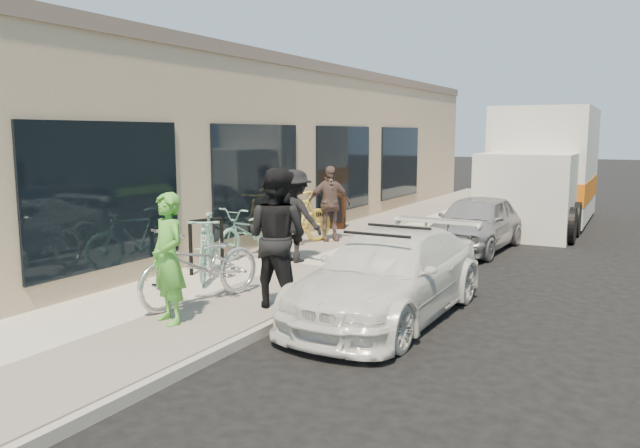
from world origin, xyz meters
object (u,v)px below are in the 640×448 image
at_px(bike_rack, 206,240).
at_px(woman_rider, 168,258).
at_px(cruiser_bike_c, 297,218).
at_px(moving_truck, 542,173).
at_px(sandwich_board, 334,211).
at_px(tandem_bike, 202,265).
at_px(cruiser_bike_a, 207,246).
at_px(man_standing, 277,238).
at_px(sedan_silver, 476,223).
at_px(sedan_white, 389,275).
at_px(bystander_b, 329,203).
at_px(cruiser_bike_b, 249,231).
at_px(bystander_a, 295,216).

height_order(bike_rack, woman_rider, woman_rider).
bearing_deg(cruiser_bike_c, moving_truck, 80.87).
height_order(sandwich_board, tandem_bike, tandem_bike).
bearing_deg(cruiser_bike_a, tandem_bike, -85.39).
relative_size(sandwich_board, moving_truck, 0.13).
xyz_separation_m(tandem_bike, man_standing, (1.01, 0.38, 0.41)).
distance_m(tandem_bike, cruiser_bike_a, 1.55).
height_order(moving_truck, woman_rider, moving_truck).
bearing_deg(sandwich_board, woman_rider, -95.69).
xyz_separation_m(woman_rider, cruiser_bike_a, (-1.15, 2.18, -0.29)).
distance_m(tandem_bike, man_standing, 1.15).
bearing_deg(cruiser_bike_c, cruiser_bike_a, -64.64).
distance_m(sedan_silver, cruiser_bike_a, 6.21).
relative_size(sedan_silver, cruiser_bike_c, 1.85).
height_order(sedan_white, bystander_b, bystander_b).
relative_size(cruiser_bike_b, bystander_b, 1.12).
distance_m(bike_rack, sedan_white, 3.57).
height_order(sandwich_board, cruiser_bike_c, cruiser_bike_c).
height_order(man_standing, cruiser_bike_c, man_standing).
relative_size(sandwich_board, tandem_bike, 0.43).
bearing_deg(cruiser_bike_a, woman_rider, -93.81).
bearing_deg(sedan_silver, tandem_bike, -104.42).
height_order(sedan_white, moving_truck, moving_truck).
distance_m(woman_rider, cruiser_bike_a, 2.48).
distance_m(sedan_white, cruiser_bike_c, 5.06).
relative_size(cruiser_bike_a, cruiser_bike_c, 0.93).
xyz_separation_m(man_standing, bystander_a, (-1.33, 2.69, -0.10)).
distance_m(sedan_white, woman_rider, 2.96).
bearing_deg(bystander_b, tandem_bike, -123.87).
bearing_deg(cruiser_bike_c, man_standing, -42.24).
bearing_deg(cruiser_bike_b, sedan_silver, 45.06).
xyz_separation_m(tandem_bike, cruiser_bike_a, (-0.91, 1.25, -0.01)).
xyz_separation_m(bike_rack, moving_truck, (3.82, 9.96, 0.71)).
bearing_deg(sandwich_board, sedan_silver, -23.34).
bearing_deg(bike_rack, cruiser_bike_a, -49.73).
relative_size(bike_rack, sedan_silver, 0.27).
bearing_deg(sedan_silver, man_standing, -96.82).
bearing_deg(moving_truck, bystander_a, -110.82).
distance_m(cruiser_bike_a, cruiser_bike_b, 1.92).
bearing_deg(moving_truck, cruiser_bike_c, -120.81).
bearing_deg(bystander_b, cruiser_bike_b, -145.89).
relative_size(sandwich_board, cruiser_bike_a, 0.50).
relative_size(woman_rider, bystander_b, 0.99).
bearing_deg(bike_rack, sandwich_board, 93.83).
bearing_deg(sedan_white, cruiser_bike_c, 136.82).
bearing_deg(cruiser_bike_c, woman_rider, -55.15).
bearing_deg(bystander_b, sandwich_board, 70.89).
height_order(sandwich_board, sedan_white, sedan_white).
distance_m(sedan_silver, man_standing, 6.41).
bearing_deg(tandem_bike, sedan_silver, 84.38).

